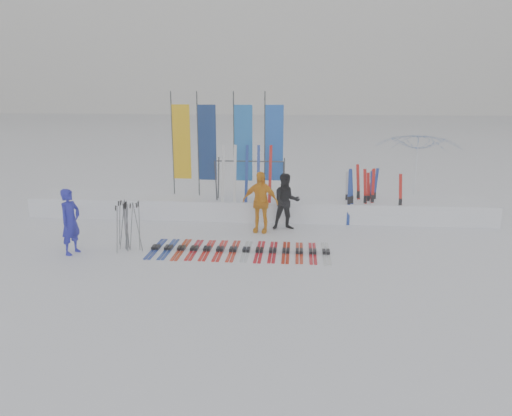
# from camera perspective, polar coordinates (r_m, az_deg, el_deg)

# --- Properties ---
(ground) EXTENTS (120.00, 120.00, 0.00)m
(ground) POSITION_cam_1_polar(r_m,az_deg,el_deg) (11.18, -1.74, -6.92)
(ground) COLOR white
(ground) RESTS_ON ground
(snow_bank) EXTENTS (14.00, 1.60, 0.60)m
(snow_bank) POSITION_cam_1_polar(r_m,az_deg,el_deg) (15.47, 0.21, 0.15)
(snow_bank) COLOR white
(snow_bank) RESTS_ON ground
(person_blue) EXTENTS (0.53, 0.67, 1.60)m
(person_blue) POSITION_cam_1_polar(r_m,az_deg,el_deg) (12.71, -20.44, -1.47)
(person_blue) COLOR #1B1EA2
(person_blue) RESTS_ON ground
(person_black) EXTENTS (0.88, 0.75, 1.59)m
(person_black) POSITION_cam_1_polar(r_m,az_deg,el_deg) (13.99, 3.48, 0.73)
(person_black) COLOR black
(person_black) RESTS_ON ground
(person_yellow) EXTENTS (1.05, 0.57, 1.70)m
(person_yellow) POSITION_cam_1_polar(r_m,az_deg,el_deg) (13.70, 0.48, 0.70)
(person_yellow) COLOR orange
(person_yellow) RESTS_ON ground
(tent_canopy) EXTENTS (3.09, 3.14, 2.51)m
(tent_canopy) POSITION_cam_1_polar(r_m,az_deg,el_deg) (17.30, 17.84, 4.17)
(tent_canopy) COLOR white
(tent_canopy) RESTS_ON ground
(ski_row) EXTENTS (4.38, 1.70, 0.07)m
(ski_row) POSITION_cam_1_polar(r_m,az_deg,el_deg) (12.29, -1.84, -4.81)
(ski_row) COLOR navy
(ski_row) RESTS_ON ground
(pole_cluster) EXTENTS (0.76, 0.80, 1.25)m
(pole_cluster) POSITION_cam_1_polar(r_m,az_deg,el_deg) (12.66, -14.51, -1.98)
(pole_cluster) COLOR #595B60
(pole_cluster) RESTS_ON ground
(feather_flags) EXTENTS (3.47, 0.20, 3.20)m
(feather_flags) POSITION_cam_1_polar(r_m,az_deg,el_deg) (15.45, -3.53, 7.42)
(feather_flags) COLOR #383A3F
(feather_flags) RESTS_ON ground
(ski_rack) EXTENTS (2.04, 0.80, 1.23)m
(ski_rack) POSITION_cam_1_polar(r_m,az_deg,el_deg) (14.88, -0.65, 3.85)
(ski_rack) COLOR #383A3F
(ski_rack) RESTS_ON ground
(upright_skis) EXTENTS (1.56, 0.88, 1.67)m
(upright_skis) POSITION_cam_1_polar(r_m,az_deg,el_deg) (15.16, 12.47, 1.39)
(upright_skis) COLOR red
(upright_skis) RESTS_ON ground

